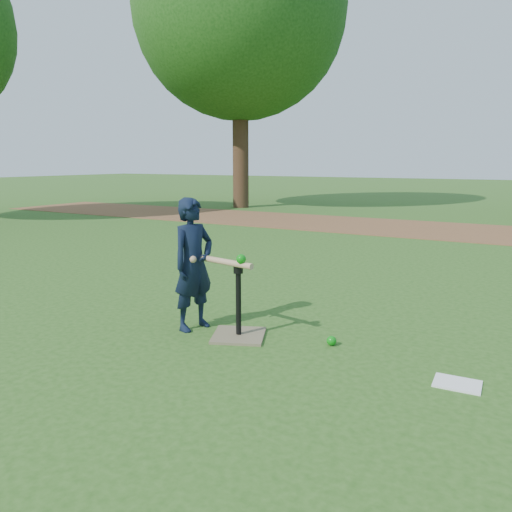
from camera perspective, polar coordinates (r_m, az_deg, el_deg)
The scene contains 8 objects.
ground at distance 4.59m, azimuth -2.24°, elevation -7.89°, with size 80.00×80.00×0.00m, color #285116.
dirt_strip at distance 11.52m, azimuth 17.77°, elevation 3.01°, with size 24.00×3.00×0.01m, color brown.
child at distance 4.39m, azimuth -7.17°, elevation -0.95°, with size 0.43×0.28×1.17m, color black.
wiffle_ball_ground at distance 4.14m, azimuth 8.63°, elevation -9.55°, with size 0.08×0.08×0.08m, color #0C8610.
clipboard at distance 3.70m, azimuth 22.02°, elevation -13.38°, with size 0.30×0.23×0.01m, color white.
batting_tee at distance 4.27m, azimuth -2.00°, elevation -7.80°, with size 0.56×0.56×0.61m.
swing_action at distance 4.16m, azimuth -3.62°, elevation -0.57°, with size 0.63×0.17×0.12m.
tree_left at distance 16.60m, azimuth -1.86°, elevation 26.18°, with size 6.40×6.40×9.08m.
Camera 1 is at (2.29, -3.70, 1.47)m, focal length 35.00 mm.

